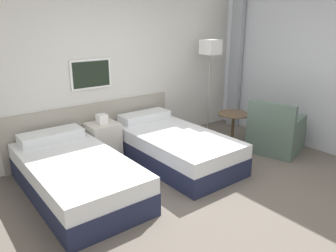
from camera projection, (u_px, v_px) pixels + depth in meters
ground_plane at (217, 203)px, 3.81m from camera, size 16.00×16.00×0.00m
wall_headboard at (113, 69)px, 5.11m from camera, size 10.00×0.10×2.70m
bed_near_door at (75, 175)px, 3.97m from camera, size 1.04×2.03×0.59m
bed_near_window at (173, 146)px, 4.86m from camera, size 1.04×2.03×0.59m
nightstand at (103, 140)px, 4.96m from camera, size 0.44×0.41×0.70m
floor_lamp at (210, 53)px, 5.71m from camera, size 0.29×0.29×1.70m
side_table at (233, 123)px, 5.38m from camera, size 0.51×0.51×0.58m
armchair at (275, 135)px, 5.24m from camera, size 0.91×0.90×0.85m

